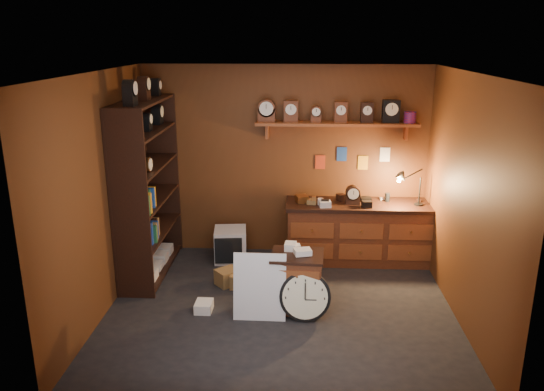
{
  "coord_description": "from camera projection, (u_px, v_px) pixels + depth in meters",
  "views": [
    {
      "loc": [
        0.19,
        -5.54,
        3.06
      ],
      "look_at": [
        -0.11,
        0.35,
        1.28
      ],
      "focal_mm": 35.0,
      "sensor_mm": 36.0,
      "label": 1
    }
  ],
  "objects": [
    {
      "name": "floor_box_a",
      "position": [
        242.0,
        280.0,
        6.73
      ],
      "size": [
        0.31,
        0.27,
        0.18
      ],
      "primitive_type": "cube",
      "rotation": [
        0.0,
        0.0,
        0.05
      ],
      "color": "olive",
      "rests_on": "ground"
    },
    {
      "name": "white_panel",
      "position": [
        260.0,
        317.0,
        6.01
      ],
      "size": [
        0.59,
        0.17,
        0.77
      ],
      "primitive_type": "cube",
      "rotation": [
        -0.17,
        0.0,
        -0.01
      ],
      "color": "silver",
      "rests_on": "ground"
    },
    {
      "name": "shelving_unit",
      "position": [
        145.0,
        182.0,
        6.85
      ],
      "size": [
        0.47,
        1.6,
        2.58
      ],
      "color": "black",
      "rests_on": "ground"
    },
    {
      "name": "low_cabinet",
      "position": [
        297.0,
        279.0,
        6.12
      ],
      "size": [
        0.62,
        0.54,
        0.77
      ],
      "rotation": [
        0.0,
        0.0,
        -0.06
      ],
      "color": "brown",
      "rests_on": "ground"
    },
    {
      "name": "workbench",
      "position": [
        359.0,
        229.0,
        7.41
      ],
      "size": [
        2.04,
        0.66,
        1.36
      ],
      "color": "brown",
      "rests_on": "ground"
    },
    {
      "name": "mini_fridge",
      "position": [
        230.0,
        245.0,
        7.49
      ],
      "size": [
        0.49,
        0.5,
        0.46
      ],
      "rotation": [
        0.0,
        0.0,
        0.1
      ],
      "color": "silver",
      "rests_on": "ground"
    },
    {
      "name": "floor_box_b",
      "position": [
        204.0,
        306.0,
        6.13
      ],
      "size": [
        0.2,
        0.23,
        0.11
      ],
      "primitive_type": "cube",
      "rotation": [
        0.0,
        0.0,
        -0.02
      ],
      "color": "white",
      "rests_on": "ground"
    },
    {
      "name": "big_round_clock",
      "position": [
        305.0,
        296.0,
        5.89
      ],
      "size": [
        0.57,
        0.18,
        0.57
      ],
      "color": "black",
      "rests_on": "ground"
    },
    {
      "name": "floor",
      "position": [
        280.0,
        309.0,
        6.19
      ],
      "size": [
        4.0,
        4.0,
        0.0
      ],
      "primitive_type": "plane",
      "color": "black",
      "rests_on": "ground"
    },
    {
      "name": "room_shell",
      "position": [
        285.0,
        164.0,
        5.8
      ],
      "size": [
        4.02,
        3.62,
        2.71
      ],
      "color": "#5C3115",
      "rests_on": "ground"
    },
    {
      "name": "floor_box_c",
      "position": [
        228.0,
        277.0,
        6.78
      ],
      "size": [
        0.36,
        0.35,
        0.2
      ],
      "primitive_type": "cube",
      "rotation": [
        0.0,
        0.0,
        0.72
      ],
      "color": "olive",
      "rests_on": "ground"
    }
  ]
}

